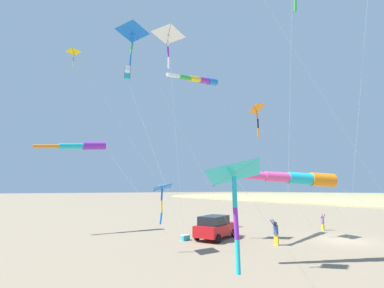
{
  "coord_description": "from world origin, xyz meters",
  "views": [
    {
      "loc": [
        22.1,
        11.0,
        3.98
      ],
      "look_at": [
        12.0,
        -3.67,
        7.09
      ],
      "focal_mm": 24.32,
      "sensor_mm": 36.0,
      "label": 1
    }
  ],
  "objects_px": {
    "parked_car": "(215,227)",
    "person_child_green_jacket": "(323,221)",
    "kite_delta_magenta_far_left": "(168,36)",
    "kite_box_orange_high_right": "(128,73)",
    "kite_delta_green_low_center": "(162,188)",
    "person_adult_flyer": "(276,231)",
    "kite_windsock_yellow_midlevel": "(293,178)",
    "kite_delta_teal_far_right": "(75,53)",
    "kite_delta_small_distant": "(233,174)",
    "cooler_box": "(185,238)",
    "kite_windsock_purple_drifting": "(82,146)",
    "kite_delta_red_high_left": "(256,109)",
    "kite_windsock_black_fish_shape": "(201,80)",
    "kite_delta_long_streamer_left": "(132,33)"
  },
  "relations": [
    {
      "from": "kite_windsock_yellow_midlevel",
      "to": "kite_delta_red_high_left",
      "type": "relative_size",
      "value": 1.11
    },
    {
      "from": "kite_delta_red_high_left",
      "to": "kite_delta_magenta_far_left",
      "type": "bearing_deg",
      "value": 17.19
    },
    {
      "from": "kite_delta_magenta_far_left",
      "to": "kite_delta_teal_far_right",
      "type": "relative_size",
      "value": 0.8
    },
    {
      "from": "kite_windsock_yellow_midlevel",
      "to": "kite_delta_magenta_far_left",
      "type": "bearing_deg",
      "value": -19.24
    },
    {
      "from": "kite_delta_red_high_left",
      "to": "kite_delta_small_distant",
      "type": "bearing_deg",
      "value": 37.98
    },
    {
      "from": "kite_delta_green_low_center",
      "to": "kite_windsock_purple_drifting",
      "type": "relative_size",
      "value": 1.27
    },
    {
      "from": "parked_car",
      "to": "kite_delta_teal_far_right",
      "type": "distance_m",
      "value": 19.01
    },
    {
      "from": "person_child_green_jacket",
      "to": "kite_windsock_purple_drifting",
      "type": "xyz_separation_m",
      "value": [
        20.31,
        -12.4,
        7.32
      ]
    },
    {
      "from": "kite_delta_green_low_center",
      "to": "kite_windsock_purple_drifting",
      "type": "distance_m",
      "value": 12.53
    },
    {
      "from": "kite_windsock_yellow_midlevel",
      "to": "kite_delta_teal_far_right",
      "type": "distance_m",
      "value": 20.22
    },
    {
      "from": "person_adult_flyer",
      "to": "kite_box_orange_high_right",
      "type": "height_order",
      "value": "kite_box_orange_high_right"
    },
    {
      "from": "cooler_box",
      "to": "person_child_green_jacket",
      "type": "relative_size",
      "value": 0.39
    },
    {
      "from": "person_adult_flyer",
      "to": "kite_delta_small_distant",
      "type": "bearing_deg",
      "value": 32.77
    },
    {
      "from": "kite_windsock_purple_drifting",
      "to": "kite_windsock_yellow_midlevel",
      "type": "xyz_separation_m",
      "value": [
        -7.96,
        17.87,
        -3.57
      ]
    },
    {
      "from": "kite_box_orange_high_right",
      "to": "kite_delta_red_high_left",
      "type": "height_order",
      "value": "kite_box_orange_high_right"
    },
    {
      "from": "kite_delta_small_distant",
      "to": "kite_delta_green_low_center",
      "type": "height_order",
      "value": "kite_delta_small_distant"
    },
    {
      "from": "parked_car",
      "to": "kite_delta_teal_far_right",
      "type": "bearing_deg",
      "value": -28.54
    },
    {
      "from": "person_adult_flyer",
      "to": "kite_windsock_yellow_midlevel",
      "type": "xyz_separation_m",
      "value": [
        2.82,
        3.65,
        3.65
      ]
    },
    {
      "from": "kite_delta_green_low_center",
      "to": "kite_delta_teal_far_right",
      "type": "bearing_deg",
      "value": -56.75
    },
    {
      "from": "parked_car",
      "to": "kite_delta_green_low_center",
      "type": "xyz_separation_m",
      "value": [
        5.82,
        1.6,
        3.14
      ]
    },
    {
      "from": "parked_car",
      "to": "person_child_green_jacket",
      "type": "bearing_deg",
      "value": 167.86
    },
    {
      "from": "kite_delta_small_distant",
      "to": "kite_delta_red_high_left",
      "type": "xyz_separation_m",
      "value": [
        -11.32,
        -8.84,
        6.45
      ]
    },
    {
      "from": "kite_windsock_purple_drifting",
      "to": "kite_delta_red_high_left",
      "type": "distance_m",
      "value": 17.01
    },
    {
      "from": "kite_delta_long_streamer_left",
      "to": "kite_delta_teal_far_right",
      "type": "distance_m",
      "value": 5.29
    },
    {
      "from": "person_adult_flyer",
      "to": "person_child_green_jacket",
      "type": "relative_size",
      "value": 1.13
    },
    {
      "from": "kite_delta_red_high_left",
      "to": "cooler_box",
      "type": "bearing_deg",
      "value": -30.93
    },
    {
      "from": "kite_delta_green_low_center",
      "to": "kite_delta_teal_far_right",
      "type": "relative_size",
      "value": 0.85
    },
    {
      "from": "kite_delta_long_streamer_left",
      "to": "kite_delta_magenta_far_left",
      "type": "bearing_deg",
      "value": 82.78
    },
    {
      "from": "parked_car",
      "to": "kite_delta_green_low_center",
      "type": "bearing_deg",
      "value": 15.34
    },
    {
      "from": "kite_windsock_yellow_midlevel",
      "to": "kite_delta_long_streamer_left",
      "type": "bearing_deg",
      "value": -61.41
    },
    {
      "from": "kite_delta_teal_far_right",
      "to": "kite_delta_small_distant",
      "type": "bearing_deg",
      "value": 97.75
    },
    {
      "from": "person_child_green_jacket",
      "to": "kite_windsock_purple_drifting",
      "type": "bearing_deg",
      "value": -31.42
    },
    {
      "from": "kite_delta_long_streamer_left",
      "to": "kite_delta_red_high_left",
      "type": "distance_m",
      "value": 12.68
    },
    {
      "from": "kite_windsock_yellow_midlevel",
      "to": "kite_box_orange_high_right",
      "type": "relative_size",
      "value": 0.73
    },
    {
      "from": "kite_windsock_purple_drifting",
      "to": "kite_windsock_yellow_midlevel",
      "type": "height_order",
      "value": "kite_windsock_purple_drifting"
    },
    {
      "from": "cooler_box",
      "to": "person_adult_flyer",
      "type": "relative_size",
      "value": 0.35
    },
    {
      "from": "person_child_green_jacket",
      "to": "kite_delta_long_streamer_left",
      "type": "distance_m",
      "value": 25.25
    },
    {
      "from": "cooler_box",
      "to": "kite_windsock_black_fish_shape",
      "type": "height_order",
      "value": "kite_windsock_black_fish_shape"
    },
    {
      "from": "cooler_box",
      "to": "kite_delta_small_distant",
      "type": "relative_size",
      "value": 0.06
    },
    {
      "from": "person_child_green_jacket",
      "to": "kite_delta_green_low_center",
      "type": "height_order",
      "value": "kite_delta_green_low_center"
    },
    {
      "from": "kite_delta_red_high_left",
      "to": "person_child_green_jacket",
      "type": "bearing_deg",
      "value": 178.19
    },
    {
      "from": "kite_delta_small_distant",
      "to": "kite_windsock_yellow_midlevel",
      "type": "bearing_deg",
      "value": -158.0
    },
    {
      "from": "kite_delta_magenta_far_left",
      "to": "kite_box_orange_high_right",
      "type": "relative_size",
      "value": 0.73
    },
    {
      "from": "kite_delta_small_distant",
      "to": "kite_box_orange_high_right",
      "type": "distance_m",
      "value": 23.96
    },
    {
      "from": "person_adult_flyer",
      "to": "kite_windsock_black_fish_shape",
      "type": "xyz_separation_m",
      "value": [
        3.2,
        -4.68,
        12.56
      ]
    },
    {
      "from": "kite_delta_long_streamer_left",
      "to": "person_child_green_jacket",
      "type": "bearing_deg",
      "value": 163.49
    },
    {
      "from": "parked_car",
      "to": "kite_delta_teal_far_right",
      "type": "height_order",
      "value": "kite_delta_teal_far_right"
    },
    {
      "from": "kite_delta_small_distant",
      "to": "kite_delta_long_streamer_left",
      "type": "bearing_deg",
      "value": -97.05
    },
    {
      "from": "cooler_box",
      "to": "kite_box_orange_high_right",
      "type": "bearing_deg",
      "value": -74.17
    },
    {
      "from": "kite_delta_small_distant",
      "to": "kite_delta_teal_far_right",
      "type": "relative_size",
      "value": 0.69
    }
  ]
}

